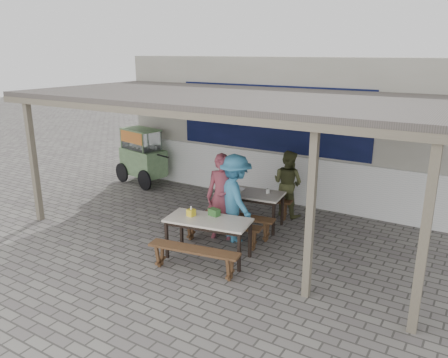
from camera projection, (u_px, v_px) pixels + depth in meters
The scene contains 17 objects.
ground at pixel (210, 241), 8.66m from camera, with size 60.00×60.00×0.00m, color slate.
back_wall at pixel (287, 129), 11.10m from camera, with size 9.00×1.28×3.50m.
warung_roof at pixel (235, 99), 8.62m from camera, with size 9.00×4.21×2.81m.
table_left at pixel (250, 196), 9.28m from camera, with size 1.46×0.90×0.75m.
bench_left_street at pixel (239, 220), 8.83m from camera, with size 1.50×0.46×0.45m.
bench_left_wall at pixel (260, 202), 9.91m from camera, with size 1.50×0.46×0.45m.
table_right at pixel (208, 223), 7.80m from camera, with size 1.61×0.95×0.75m.
bench_right_street at pixel (194, 254), 7.35m from camera, with size 1.63×0.55×0.45m.
bench_right_wall at pixel (221, 228), 8.44m from camera, with size 1.63×0.55×0.45m.
vendor_cart at pixel (142, 154), 12.25m from camera, with size 2.01×1.06×1.56m.
patron_street_side at pixel (222, 197), 8.61m from camera, with size 0.63×0.41×1.73m, color brown.
patron_wall_side at pixel (288, 183), 9.86m from camera, with size 0.74×0.57×1.52m, color #484C29.
patron_right_table at pixel (235, 198), 8.51m from camera, with size 1.13×0.65×1.74m, color teal.
tissue_box at pixel (191, 213), 7.92m from camera, with size 0.13×0.13×0.13m, color gold.
donation_box at pixel (214, 212), 7.93m from camera, with size 0.19×0.13×0.13m, color #32652D.
condiment_jar at pixel (268, 191), 9.20m from camera, with size 0.08×0.08×0.09m, color silver.
condiment_bowl at pixel (240, 190), 9.35m from camera, with size 0.21×0.21×0.05m, color silver.
Camera 1 is at (4.39, -6.65, 3.63)m, focal length 35.00 mm.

